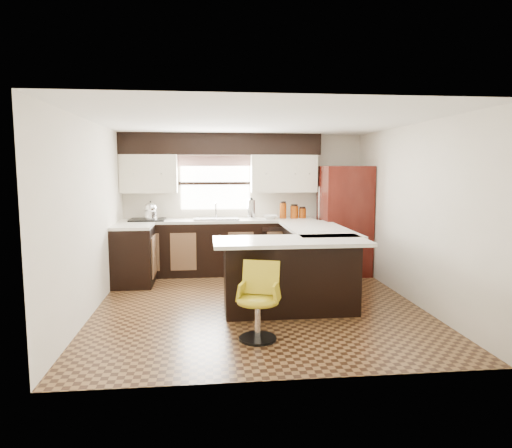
{
  "coord_description": "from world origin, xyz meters",
  "views": [
    {
      "loc": [
        -0.67,
        -5.87,
        1.8
      ],
      "look_at": [
        0.03,
        0.45,
        1.03
      ],
      "focal_mm": 32.0,
      "sensor_mm": 36.0,
      "label": 1
    }
  ],
  "objects": [
    {
      "name": "bar_chair",
      "position": [
        -0.14,
        -1.25,
        0.41
      ],
      "size": [
        0.55,
        0.55,
        0.82
      ],
      "primitive_type": null,
      "rotation": [
        0.0,
        0.0,
        -0.32
      ],
      "color": "gold",
      "rests_on": "floor"
    },
    {
      "name": "mixing_bowl",
      "position": [
        0.43,
        1.9,
        0.98
      ],
      "size": [
        0.28,
        0.28,
        0.06
      ],
      "primitive_type": "imported",
      "rotation": [
        0.0,
        0.0,
        -0.1
      ],
      "color": "white",
      "rests_on": "counter_back"
    },
    {
      "name": "upper_cab_right",
      "position": [
        0.68,
        2.03,
        1.72
      ],
      "size": [
        1.14,
        0.35,
        0.64
      ],
      "primitive_type": "cube",
      "color": "beige",
      "rests_on": "wall_back"
    },
    {
      "name": "refrigerator",
      "position": [
        1.68,
        1.68,
        0.92
      ],
      "size": [
        0.79,
        0.76,
        1.85
      ],
      "primitive_type": "cube",
      "color": "#3C0E0A",
      "rests_on": "floor"
    },
    {
      "name": "sink",
      "position": [
        -0.5,
        1.88,
        0.96
      ],
      "size": [
        0.75,
        0.45,
        0.03
      ],
      "primitive_type": "cube",
      "color": "#B2B2B7",
      "rests_on": "counter_back"
    },
    {
      "name": "base_cab_back",
      "position": [
        -0.45,
        1.9,
        0.45
      ],
      "size": [
        3.3,
        0.6,
        0.9
      ],
      "primitive_type": "cube",
      "color": "black",
      "rests_on": "floor"
    },
    {
      "name": "canister_small",
      "position": [
        1.01,
        1.92,
        1.03
      ],
      "size": [
        0.12,
        0.12,
        0.17
      ],
      "primitive_type": "cylinder",
      "color": "#783108",
      "rests_on": "counter_back"
    },
    {
      "name": "dishwasher",
      "position": [
        0.55,
        1.61,
        0.43
      ],
      "size": [
        0.58,
        0.03,
        0.78
      ],
      "primitive_type": "cube",
      "color": "black",
      "rests_on": "floor"
    },
    {
      "name": "soffit",
      "position": [
        -0.4,
        2.03,
        2.22
      ],
      "size": [
        3.4,
        0.35,
        0.36
      ],
      "primitive_type": "cube",
      "color": "black",
      "rests_on": "wall_back"
    },
    {
      "name": "floor",
      "position": [
        0.0,
        0.0,
        0.0
      ],
      "size": [
        4.4,
        4.4,
        0.0
      ],
      "primitive_type": "plane",
      "color": "#49301A",
      "rests_on": "ground"
    },
    {
      "name": "counter_pen_long",
      "position": [
        0.95,
        0.62,
        0.92
      ],
      "size": [
        0.84,
        1.95,
        0.04
      ],
      "primitive_type": "cube",
      "color": "silver",
      "rests_on": "peninsula_long"
    },
    {
      "name": "valance",
      "position": [
        -0.5,
        2.14,
        1.94
      ],
      "size": [
        1.3,
        0.06,
        0.18
      ],
      "primitive_type": "cube",
      "color": "#D19B93",
      "rests_on": "wall_back"
    },
    {
      "name": "wall_front",
      "position": [
        0.0,
        -2.2,
        1.2
      ],
      "size": [
        4.4,
        0.0,
        4.4
      ],
      "primitive_type": "plane",
      "rotation": [
        -1.57,
        0.0,
        0.0
      ],
      "color": "beige",
      "rests_on": "floor"
    },
    {
      "name": "counter_pen_return",
      "position": [
        0.35,
        -0.44,
        0.92
      ],
      "size": [
        1.89,
        0.84,
        0.04
      ],
      "primitive_type": "cube",
      "color": "silver",
      "rests_on": "peninsula_return"
    },
    {
      "name": "percolator",
      "position": [
        0.1,
        1.9,
        1.11
      ],
      "size": [
        0.14,
        0.14,
        0.33
      ],
      "primitive_type": "cylinder",
      "color": "silver",
      "rests_on": "counter_back"
    },
    {
      "name": "wall_back",
      "position": [
        0.0,
        2.2,
        1.2
      ],
      "size": [
        4.4,
        0.0,
        4.4
      ],
      "primitive_type": "plane",
      "rotation": [
        1.57,
        0.0,
        0.0
      ],
      "color": "beige",
      "rests_on": "floor"
    },
    {
      "name": "counter_back",
      "position": [
        -0.45,
        1.9,
        0.92
      ],
      "size": [
        3.3,
        0.6,
        0.04
      ],
      "primitive_type": "cube",
      "color": "silver",
      "rests_on": "base_cab_back"
    },
    {
      "name": "ceiling",
      "position": [
        0.0,
        0.0,
        2.4
      ],
      "size": [
        4.4,
        4.4,
        0.0
      ],
      "primitive_type": "plane",
      "rotation": [
        3.14,
        0.0,
        0.0
      ],
      "color": "silver",
      "rests_on": "wall_back"
    },
    {
      "name": "base_cab_left",
      "position": [
        -1.8,
        1.25,
        0.45
      ],
      "size": [
        0.6,
        0.7,
        0.9
      ],
      "primitive_type": "cube",
      "color": "black",
      "rests_on": "floor"
    },
    {
      "name": "canister_med",
      "position": [
        0.86,
        1.92,
        1.05
      ],
      "size": [
        0.14,
        0.14,
        0.21
      ],
      "primitive_type": "cylinder",
      "color": "#783108",
      "rests_on": "counter_back"
    },
    {
      "name": "wall_right",
      "position": [
        2.1,
        0.0,
        1.2
      ],
      "size": [
        0.0,
        4.4,
        4.4
      ],
      "primitive_type": "plane",
      "rotation": [
        1.57,
        0.0,
        -1.57
      ],
      "color": "beige",
      "rests_on": "floor"
    },
    {
      "name": "peninsula_return",
      "position": [
        0.38,
        -0.35,
        0.45
      ],
      "size": [
        1.65,
        0.6,
        0.9
      ],
      "primitive_type": "cube",
      "color": "black",
      "rests_on": "floor"
    },
    {
      "name": "canister_large",
      "position": [
        0.66,
        1.92,
        1.08
      ],
      "size": [
        0.12,
        0.12,
        0.27
      ],
      "primitive_type": "cylinder",
      "color": "#783108",
      "rests_on": "counter_back"
    },
    {
      "name": "wall_left",
      "position": [
        -2.1,
        0.0,
        1.2
      ],
      "size": [
        0.0,
        4.4,
        4.4
      ],
      "primitive_type": "plane",
      "rotation": [
        1.57,
        0.0,
        1.57
      ],
      "color": "beige",
      "rests_on": "floor"
    },
    {
      "name": "counter_left",
      "position": [
        -1.8,
        1.25,
        0.92
      ],
      "size": [
        0.6,
        0.7,
        0.04
      ],
      "primitive_type": "cube",
      "color": "silver",
      "rests_on": "base_cab_left"
    },
    {
      "name": "cooktop",
      "position": [
        -1.65,
        1.88,
        0.96
      ],
      "size": [
        0.58,
        0.5,
        0.02
      ],
      "primitive_type": "cube",
      "color": "black",
      "rests_on": "counter_back"
    },
    {
      "name": "upper_cab_left",
      "position": [
        -1.62,
        2.03,
        1.72
      ],
      "size": [
        0.94,
        0.35,
        0.64
      ],
      "primitive_type": "cube",
      "color": "beige",
      "rests_on": "wall_back"
    },
    {
      "name": "window_pane",
      "position": [
        -0.5,
        2.18,
        1.55
      ],
      "size": [
        1.2,
        0.02,
        0.9
      ],
      "primitive_type": "cube",
      "color": "white",
      "rests_on": "wall_back"
    },
    {
      "name": "peninsula_long",
      "position": [
        0.9,
        0.62,
        0.45
      ],
      "size": [
        0.6,
        1.95,
        0.9
      ],
      "primitive_type": "cube",
      "color": "black",
      "rests_on": "floor"
    },
    {
      "name": "kettle",
      "position": [
        -1.59,
        1.88,
        1.12
      ],
      "size": [
        0.22,
        0.22,
        0.3
      ],
      "primitive_type": null,
      "color": "silver",
      "rests_on": "cooktop"
    }
  ]
}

